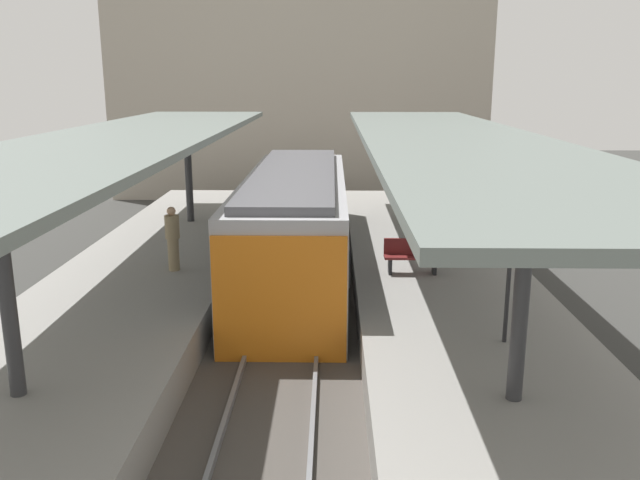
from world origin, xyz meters
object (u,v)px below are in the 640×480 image
(platform_bench, at_px, (412,255))
(passenger_near_bench, at_px, (173,238))
(commuter_train, at_px, (295,227))
(platform_sign, at_px, (510,257))

(platform_bench, relative_size, passenger_near_bench, 0.85)
(passenger_near_bench, bearing_deg, commuter_train, 31.04)
(commuter_train, height_order, passenger_near_bench, commuter_train)
(commuter_train, bearing_deg, platform_sign, -56.18)
(platform_bench, bearing_deg, platform_sign, -74.70)
(commuter_train, distance_m, platform_bench, 3.59)
(platform_sign, bearing_deg, commuter_train, 123.82)
(commuter_train, bearing_deg, passenger_near_bench, -148.96)
(platform_bench, relative_size, platform_sign, 0.63)
(passenger_near_bench, bearing_deg, platform_bench, -1.20)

